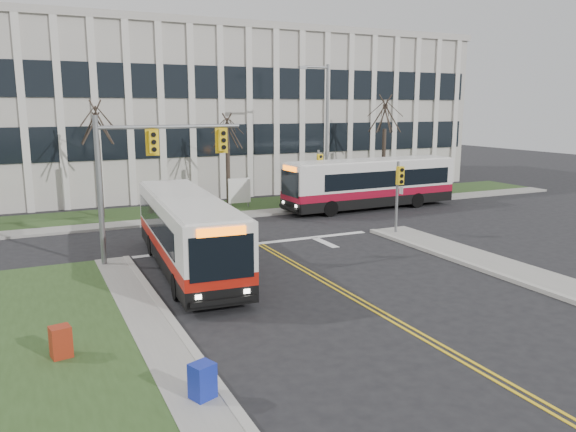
{
  "coord_description": "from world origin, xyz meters",
  "views": [
    {
      "loc": [
        -10.01,
        -16.28,
        6.51
      ],
      "look_at": [
        -0.1,
        4.65,
        2.0
      ],
      "focal_mm": 35.0,
      "sensor_mm": 36.0,
      "label": 1
    }
  ],
  "objects_px": {
    "directory_sign": "(239,191)",
    "bus_cross": "(370,185)",
    "bus_main": "(187,234)",
    "newspaper_box_red": "(61,344)",
    "newspaper_box_blue": "(203,384)",
    "streetlight": "(325,127)"
  },
  "relations": [
    {
      "from": "directory_sign",
      "to": "bus_cross",
      "type": "height_order",
      "value": "bus_cross"
    },
    {
      "from": "directory_sign",
      "to": "bus_main",
      "type": "xyz_separation_m",
      "value": [
        -6.74,
        -12.13,
        0.31
      ]
    },
    {
      "from": "bus_main",
      "to": "bus_cross",
      "type": "distance_m",
      "value": 16.84
    },
    {
      "from": "directory_sign",
      "to": "bus_cross",
      "type": "distance_m",
      "value": 8.48
    },
    {
      "from": "bus_cross",
      "to": "newspaper_box_red",
      "type": "relative_size",
      "value": 12.36
    },
    {
      "from": "newspaper_box_blue",
      "to": "directory_sign",
      "type": "bearing_deg",
      "value": 46.23
    },
    {
      "from": "streetlight",
      "to": "directory_sign",
      "type": "distance_m",
      "value": 6.96
    },
    {
      "from": "directory_sign",
      "to": "bus_cross",
      "type": "relative_size",
      "value": 0.17
    },
    {
      "from": "bus_cross",
      "to": "newspaper_box_blue",
      "type": "distance_m",
      "value": 25.58
    },
    {
      "from": "directory_sign",
      "to": "newspaper_box_blue",
      "type": "xyz_separation_m",
      "value": [
        -9.3,
        -22.57,
        -0.7
      ]
    },
    {
      "from": "streetlight",
      "to": "newspaper_box_blue",
      "type": "xyz_separation_m",
      "value": [
        -14.83,
        -21.27,
        -4.72
      ]
    },
    {
      "from": "newspaper_box_red",
      "to": "directory_sign",
      "type": "bearing_deg",
      "value": 47.19
    },
    {
      "from": "bus_main",
      "to": "newspaper_box_blue",
      "type": "height_order",
      "value": "bus_main"
    },
    {
      "from": "streetlight",
      "to": "bus_main",
      "type": "bearing_deg",
      "value": -138.58
    },
    {
      "from": "directory_sign",
      "to": "newspaper_box_red",
      "type": "bearing_deg",
      "value": -122.35
    },
    {
      "from": "bus_cross",
      "to": "newspaper_box_blue",
      "type": "height_order",
      "value": "bus_cross"
    },
    {
      "from": "directory_sign",
      "to": "newspaper_box_blue",
      "type": "bearing_deg",
      "value": -112.39
    },
    {
      "from": "streetlight",
      "to": "directory_sign",
      "type": "xyz_separation_m",
      "value": [
        -5.53,
        1.3,
        -4.02
      ]
    },
    {
      "from": "bus_cross",
      "to": "directory_sign",
      "type": "bearing_deg",
      "value": -116.45
    },
    {
      "from": "streetlight",
      "to": "newspaper_box_blue",
      "type": "height_order",
      "value": "streetlight"
    },
    {
      "from": "newspaper_box_red",
      "to": "streetlight",
      "type": "bearing_deg",
      "value": 34.73
    },
    {
      "from": "bus_main",
      "to": "newspaper_box_blue",
      "type": "xyz_separation_m",
      "value": [
        -2.56,
        -10.44,
        -1.0
      ]
    }
  ]
}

